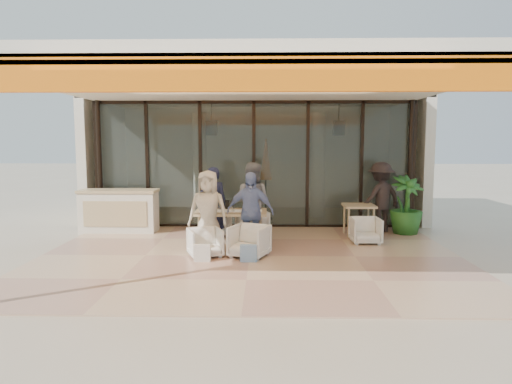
# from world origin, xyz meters

# --- Properties ---
(ground) EXTENTS (70.00, 70.00, 0.00)m
(ground) POSITION_xyz_m (0.00, 0.00, 0.00)
(ground) COLOR #C6B293
(ground) RESTS_ON ground
(terrace_floor) EXTENTS (8.00, 6.00, 0.01)m
(terrace_floor) POSITION_xyz_m (0.00, 0.00, 0.01)
(terrace_floor) COLOR tan
(terrace_floor) RESTS_ON ground
(terrace_structure) EXTENTS (8.00, 6.00, 3.40)m
(terrace_structure) POSITION_xyz_m (0.00, -0.26, 3.25)
(terrace_structure) COLOR silver
(terrace_structure) RESTS_ON ground
(glass_storefront) EXTENTS (8.08, 0.10, 3.20)m
(glass_storefront) POSITION_xyz_m (0.00, 3.00, 1.60)
(glass_storefront) COLOR #9EADA3
(glass_storefront) RESTS_ON ground
(interior_block) EXTENTS (9.05, 3.62, 3.52)m
(interior_block) POSITION_xyz_m (0.01, 5.31, 2.23)
(interior_block) COLOR silver
(interior_block) RESTS_ON ground
(host_counter) EXTENTS (1.85, 0.65, 1.04)m
(host_counter) POSITION_xyz_m (-3.24, 2.30, 0.53)
(host_counter) COLOR silver
(host_counter) RESTS_ON ground
(dining_table) EXTENTS (1.50, 0.90, 0.93)m
(dining_table) POSITION_xyz_m (-0.44, 0.94, 0.69)
(dining_table) COLOR tan
(dining_table) RESTS_ON ground
(chair_far_left) EXTENTS (0.77, 0.74, 0.64)m
(chair_far_left) POSITION_xyz_m (-0.85, 1.88, 0.32)
(chair_far_left) COLOR white
(chair_far_left) RESTS_ON ground
(chair_far_right) EXTENTS (0.82, 0.79, 0.68)m
(chair_far_right) POSITION_xyz_m (-0.01, 1.88, 0.34)
(chair_far_right) COLOR white
(chair_far_right) RESTS_ON ground
(chair_near_left) EXTENTS (0.76, 0.73, 0.61)m
(chair_near_left) POSITION_xyz_m (-0.85, -0.02, 0.31)
(chair_near_left) COLOR white
(chair_near_left) RESTS_ON ground
(chair_near_right) EXTENTS (0.85, 0.82, 0.69)m
(chair_near_right) POSITION_xyz_m (-0.01, -0.02, 0.34)
(chair_near_right) COLOR white
(chair_near_right) RESTS_ON ground
(diner_navy) EXTENTS (0.62, 0.42, 1.65)m
(diner_navy) POSITION_xyz_m (-0.85, 1.38, 0.83)
(diner_navy) COLOR #181E36
(diner_navy) RESTS_ON ground
(diner_grey) EXTENTS (1.01, 0.88, 1.74)m
(diner_grey) POSITION_xyz_m (-0.01, 1.38, 0.87)
(diner_grey) COLOR slate
(diner_grey) RESTS_ON ground
(diner_cream) EXTENTS (0.86, 0.62, 1.63)m
(diner_cream) POSITION_xyz_m (-0.85, 0.48, 0.81)
(diner_cream) COLOR beige
(diner_cream) RESTS_ON ground
(diner_periwinkle) EXTENTS (0.96, 0.45, 1.60)m
(diner_periwinkle) POSITION_xyz_m (-0.01, 0.48, 0.80)
(diner_periwinkle) COLOR #6D7FB5
(diner_periwinkle) RESTS_ON ground
(tote_bag_cream) EXTENTS (0.30, 0.10, 0.34)m
(tote_bag_cream) POSITION_xyz_m (-0.85, -0.42, 0.17)
(tote_bag_cream) COLOR silver
(tote_bag_cream) RESTS_ON ground
(tote_bag_blue) EXTENTS (0.30, 0.10, 0.34)m
(tote_bag_blue) POSITION_xyz_m (-0.01, -0.42, 0.17)
(tote_bag_blue) COLOR #99BFD8
(tote_bag_blue) RESTS_ON ground
(side_table) EXTENTS (0.70, 0.70, 0.74)m
(side_table) POSITION_xyz_m (2.45, 1.94, 0.64)
(side_table) COLOR tan
(side_table) RESTS_ON ground
(side_chair) EXTENTS (0.63, 0.59, 0.63)m
(side_chair) POSITION_xyz_m (2.45, 1.19, 0.31)
(side_chair) COLOR white
(side_chair) RESTS_ON ground
(standing_woman) EXTENTS (1.27, 1.05, 1.70)m
(standing_woman) POSITION_xyz_m (3.06, 2.40, 0.85)
(standing_woman) COLOR black
(standing_woman) RESTS_ON ground
(potted_palm) EXTENTS (0.99, 0.99, 1.40)m
(potted_palm) POSITION_xyz_m (3.61, 2.21, 0.70)
(potted_palm) COLOR #1E5919
(potted_palm) RESTS_ON ground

